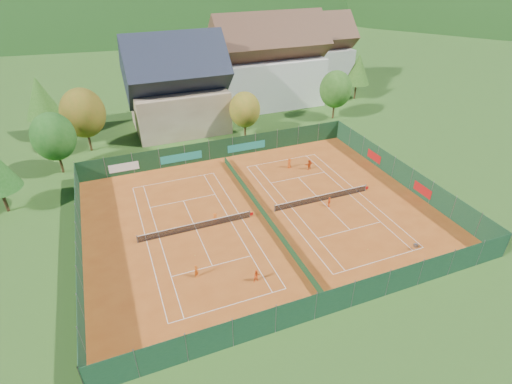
% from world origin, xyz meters
% --- Properties ---
extents(ground, '(600.00, 600.00, 0.00)m').
position_xyz_m(ground, '(0.00, 0.00, -0.02)').
color(ground, '#285019').
rests_on(ground, ground).
extents(clay_pad, '(40.00, 32.00, 0.01)m').
position_xyz_m(clay_pad, '(0.00, 0.00, 0.01)').
color(clay_pad, '#A54B18').
rests_on(clay_pad, ground).
extents(court_markings_left, '(11.03, 23.83, 0.00)m').
position_xyz_m(court_markings_left, '(-8.00, 0.00, 0.01)').
color(court_markings_left, white).
rests_on(court_markings_left, ground).
extents(court_markings_right, '(11.03, 23.83, 0.00)m').
position_xyz_m(court_markings_right, '(8.00, 0.00, 0.01)').
color(court_markings_right, white).
rests_on(court_markings_right, ground).
extents(tennis_net_left, '(13.30, 0.10, 1.02)m').
position_xyz_m(tennis_net_left, '(-7.85, 0.00, 0.51)').
color(tennis_net_left, '#59595B').
rests_on(tennis_net_left, ground).
extents(tennis_net_right, '(13.30, 0.10, 1.02)m').
position_xyz_m(tennis_net_right, '(8.15, 0.00, 0.51)').
color(tennis_net_right, '#59595B').
rests_on(tennis_net_right, ground).
extents(court_divider, '(0.03, 28.80, 1.00)m').
position_xyz_m(court_divider, '(0.00, 0.00, 0.50)').
color(court_divider, '#153B1C').
rests_on(court_divider, ground).
extents(fence_north, '(40.00, 0.10, 3.00)m').
position_xyz_m(fence_north, '(-0.46, 15.99, 1.47)').
color(fence_north, '#12331A').
rests_on(fence_north, ground).
extents(fence_south, '(40.00, 0.04, 3.00)m').
position_xyz_m(fence_south, '(0.00, -16.00, 1.50)').
color(fence_south, '#143923').
rests_on(fence_south, ground).
extents(fence_west, '(0.04, 32.00, 3.00)m').
position_xyz_m(fence_west, '(-20.00, 0.00, 1.50)').
color(fence_west, '#163C24').
rests_on(fence_west, ground).
extents(fence_east, '(0.09, 32.00, 3.00)m').
position_xyz_m(fence_east, '(20.00, 0.05, 1.48)').
color(fence_east, '#153C21').
rests_on(fence_east, ground).
extents(chalet, '(16.20, 12.00, 16.00)m').
position_xyz_m(chalet, '(-3.00, 30.00, 6.62)').
color(chalet, tan).
rests_on(chalet, ground).
extents(hotel_block_a, '(21.60, 11.00, 17.25)m').
position_xyz_m(hotel_block_a, '(16.00, 36.00, 7.38)').
color(hotel_block_a, silver).
rests_on(hotel_block_a, ground).
extents(hotel_block_b, '(17.28, 10.00, 15.50)m').
position_xyz_m(hotel_block_b, '(30.00, 44.00, 6.62)').
color(hotel_block_b, silver).
rests_on(hotel_block_b, ground).
extents(tree_west_front, '(5.72, 5.72, 8.69)m').
position_xyz_m(tree_west_front, '(-22.00, 20.00, 5.39)').
color(tree_west_front, '#402C17').
rests_on(tree_west_front, ground).
extents(tree_west_mid, '(6.44, 6.44, 9.78)m').
position_xyz_m(tree_west_mid, '(-18.00, 26.00, 6.07)').
color(tree_west_mid, '#452D18').
rests_on(tree_west_mid, ground).
extents(tree_west_back, '(5.60, 5.60, 10.00)m').
position_xyz_m(tree_west_back, '(-24.00, 34.00, 6.74)').
color(tree_west_back, '#452D18').
rests_on(tree_west_back, ground).
extents(tree_center, '(5.01, 5.01, 7.60)m').
position_xyz_m(tree_center, '(6.00, 22.00, 4.72)').
color(tree_center, '#483319').
rests_on(tree_center, ground).
extents(tree_east_front, '(5.72, 5.72, 8.69)m').
position_xyz_m(tree_east_front, '(24.00, 24.00, 5.39)').
color(tree_east_front, '#4A331A').
rests_on(tree_east_front, ground).
extents(tree_east_mid, '(5.04, 5.04, 9.00)m').
position_xyz_m(tree_east_mid, '(34.00, 32.00, 6.06)').
color(tree_east_mid, '#432F18').
rests_on(tree_east_mid, ground).
extents(tree_east_back, '(7.15, 7.15, 10.86)m').
position_xyz_m(tree_east_back, '(26.00, 40.00, 6.74)').
color(tree_east_back, '#412C17').
rests_on(tree_east_back, ground).
extents(mountain_backdrop, '(820.00, 530.00, 242.00)m').
position_xyz_m(mountain_backdrop, '(28.54, 233.48, -39.64)').
color(mountain_backdrop, black).
rests_on(mountain_backdrop, ground).
extents(ball_hopper, '(0.34, 0.34, 0.80)m').
position_xyz_m(ball_hopper, '(12.39, -11.79, 0.56)').
color(ball_hopper, slate).
rests_on(ball_hopper, ground).
extents(loose_ball_0, '(0.07, 0.07, 0.07)m').
position_xyz_m(loose_ball_0, '(-9.24, -4.25, 0.03)').
color(loose_ball_0, '#CCD833').
rests_on(loose_ball_0, ground).
extents(loose_ball_1, '(0.07, 0.07, 0.07)m').
position_xyz_m(loose_ball_1, '(7.83, -9.99, 0.03)').
color(loose_ball_1, '#CCD833').
rests_on(loose_ball_1, ground).
extents(loose_ball_2, '(0.07, 0.07, 0.07)m').
position_xyz_m(loose_ball_2, '(3.06, 6.72, 0.03)').
color(loose_ball_2, '#CCD833').
rests_on(loose_ball_2, ground).
extents(loose_ball_3, '(0.07, 0.07, 0.07)m').
position_xyz_m(loose_ball_3, '(-4.19, 7.78, 0.03)').
color(loose_ball_3, '#CCD833').
rests_on(loose_ball_3, ground).
extents(player_left_near, '(0.61, 0.55, 1.41)m').
position_xyz_m(player_left_near, '(-9.81, -7.32, 0.70)').
color(player_left_near, '#D15612').
rests_on(player_left_near, ground).
extents(player_left_mid, '(0.72, 0.58, 1.39)m').
position_xyz_m(player_left_mid, '(-4.69, -10.02, 0.69)').
color(player_left_mid, '#E44C14').
rests_on(player_left_mid, ground).
extents(player_left_far, '(0.94, 0.85, 1.27)m').
position_xyz_m(player_left_far, '(-5.61, 0.52, 0.64)').
color(player_left_far, '#E55C14').
rests_on(player_left_far, ground).
extents(player_right_near, '(0.76, 0.78, 1.31)m').
position_xyz_m(player_right_near, '(8.21, -1.38, 0.66)').
color(player_right_near, '#FB5516').
rests_on(player_right_near, ground).
extents(player_right_far_a, '(0.85, 0.76, 1.45)m').
position_xyz_m(player_right_far_a, '(8.08, 9.44, 0.73)').
color(player_right_far_a, '#D35112').
rests_on(player_right_far_a, ground).
extents(player_right_far_b, '(1.50, 0.69, 1.56)m').
position_xyz_m(player_right_far_b, '(10.46, 7.94, 0.78)').
color(player_right_far_b, '#CD4512').
rests_on(player_right_far_b, ground).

